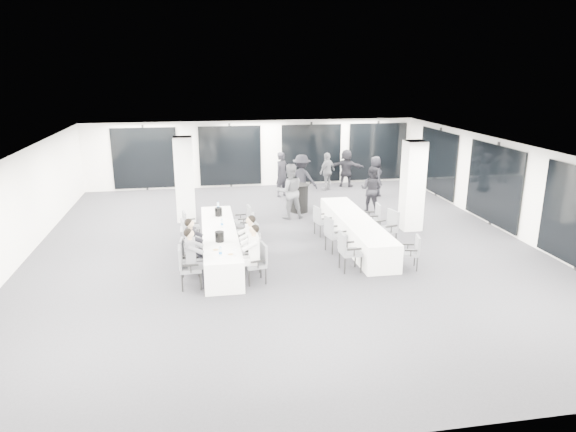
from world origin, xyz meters
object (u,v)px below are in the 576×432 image
banquet_table_side (355,231)px  chair_side_right_near (412,250)px  banquet_table_main (220,244)px  chair_main_right_near (258,260)px  standing_guest_e (375,174)px  standing_guest_f (346,166)px  standing_guest_a (282,171)px  standing_guest_h (371,186)px  chair_main_right_fourth (248,228)px  chair_main_right_far (245,219)px  chair_main_right_mid (251,238)px  chair_main_left_far (189,224)px  chair_main_left_second (188,254)px  chair_main_left_near (187,265)px  standing_guest_b (290,188)px  chair_side_right_mid (388,226)px  chair_side_left_far (321,219)px  chair_main_left_fourth (188,234)px  ice_bucket_near (220,237)px  chair_side_left_mid (333,232)px  standing_guest_c (302,176)px  chair_side_left_near (347,249)px  standing_guest_d (327,169)px  chair_main_left_mid (188,244)px  cocktail_table (299,198)px  ice_bucket_far (218,212)px  chair_main_right_second (255,250)px

banquet_table_side → chair_side_right_near: chair_side_right_near is taller
banquet_table_main → chair_main_right_near: size_ratio=5.26×
standing_guest_e → standing_guest_f: 1.92m
standing_guest_a → standing_guest_h: size_ratio=1.08×
chair_main_right_fourth → chair_main_right_far: size_ratio=1.02×
banquet_table_main → chair_main_right_mid: size_ratio=5.18×
chair_main_right_fourth → standing_guest_f: bearing=-22.5°
banquet_table_side → chair_main_right_mid: (-3.11, -0.64, 0.18)m
chair_main_left_far → standing_guest_h: size_ratio=0.48×
banquet_table_main → chair_main_left_second: chair_main_left_second is taller
chair_main_right_mid → standing_guest_e: size_ratio=0.54×
chair_main_left_near → standing_guest_b: (3.35, 5.26, 0.49)m
chair_side_right_mid → chair_side_left_far: bearing=38.1°
chair_main_left_fourth → ice_bucket_near: (0.80, -1.41, 0.34)m
chair_side_left_mid → standing_guest_c: (0.19, 5.41, 0.48)m
chair_side_left_near → ice_bucket_near: 3.20m
chair_main_left_near → chair_main_right_mid: bearing=134.3°
standing_guest_h → chair_main_right_mid: bearing=77.2°
banquet_table_main → chair_side_left_near: bearing=-26.5°
banquet_table_main → chair_side_left_near: 3.47m
chair_main_right_near → standing_guest_d: size_ratio=0.53×
chair_side_right_near → standing_guest_b: size_ratio=0.41×
ice_bucket_near → chair_side_left_mid: bearing=14.0°
banquet_table_side → standing_guest_h: size_ratio=2.70×
chair_main_left_mid → standing_guest_a: size_ratio=0.48×
chair_main_left_second → chair_side_right_near: 5.62m
standing_guest_a → chair_main_right_near: bearing=-140.4°
cocktail_table → chair_side_right_mid: (1.80, -4.01, 0.09)m
chair_main_left_mid → standing_guest_c: size_ratio=0.46×
chair_main_right_far → chair_side_left_far: bearing=-103.7°
chair_side_left_far → ice_bucket_far: ice_bucket_far is taller
chair_main_left_fourth → chair_main_right_second: bearing=37.9°
chair_main_left_near → ice_bucket_far: bearing=163.2°
chair_main_right_near → standing_guest_d: (3.94, 9.04, 0.35)m
chair_main_left_mid → standing_guest_b: (3.34, 3.76, 0.51)m
chair_side_left_near → banquet_table_side: bearing=154.7°
banquet_table_side → ice_bucket_far: ice_bucket_far is taller
chair_main_left_fourth → chair_main_right_mid: 1.79m
cocktail_table → chair_main_left_second: size_ratio=1.08×
chair_main_left_far → chair_main_right_mid: size_ratio=0.91×
chair_main_left_far → standing_guest_e: (7.22, 4.34, 0.39)m
banquet_table_side → chair_main_right_near: size_ratio=5.26×
standing_guest_b → ice_bucket_near: (-2.54, -4.28, -0.18)m
chair_main_right_mid → chair_main_right_far: (-0.00, 1.84, -0.01)m
banquet_table_side → chair_main_right_second: bearing=-153.3°
standing_guest_e → ice_bucket_near: 9.36m
chair_main_right_far → standing_guest_h: 5.06m
chair_main_left_fourth → chair_main_right_near: bearing=26.7°
chair_main_right_near → standing_guest_c: 7.55m
banquet_table_side → chair_main_left_second: size_ratio=5.46×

